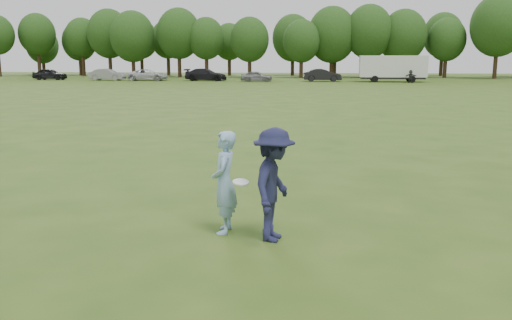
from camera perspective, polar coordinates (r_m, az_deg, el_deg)
The scene contains 13 objects.
ground at distance 9.15m, azimuth -4.25°, elevation -7.93°, with size 200.00×200.00×0.00m, color #2C4C15.
thrower at distance 9.08m, azimuth -3.35°, elevation -2.38°, with size 0.63×0.42×1.74m, color #86ADD0.
defender at distance 8.68m, azimuth 1.88°, elevation -2.61°, with size 1.19×0.68×1.84m, color #1B1D3C.
player_far_d at distance 66.96m, azimuth 15.97°, elevation 8.45°, with size 1.42×0.45×1.53m, color #2A2A2A.
car_a at distance 78.87m, azimuth -20.87°, elevation 8.44°, with size 1.79×4.46×1.52m, color black.
car_b at distance 74.41m, azimuth -15.38°, elevation 8.67°, with size 1.61×4.62×1.52m, color gray.
car_c at distance 72.32m, azimuth -11.30°, elevation 8.76°, with size 2.39×5.19×1.44m, color silver.
car_d at distance 70.85m, azimuth -5.30°, elevation 8.93°, with size 2.19×5.40×1.57m, color black.
car_e at distance 67.88m, azimuth 0.05°, elevation 8.80°, with size 1.58×3.92×1.34m, color gray.
car_f at distance 69.09m, azimuth 7.00°, elevation 8.85°, with size 1.65×4.74×1.56m, color black.
disc_in_play at distance 8.82m, azimuth -1.61°, elevation -2.35°, with size 0.28×0.29×0.09m.
cargo_trailer at distance 69.21m, azimuth 14.19°, elevation 9.44°, with size 9.00×2.75×3.20m.
treeline at distance 85.47m, azimuth 7.97°, elevation 12.84°, with size 130.35×18.39×11.74m.
Camera 1 is at (1.73, -8.50, 2.92)m, focal length 38.00 mm.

